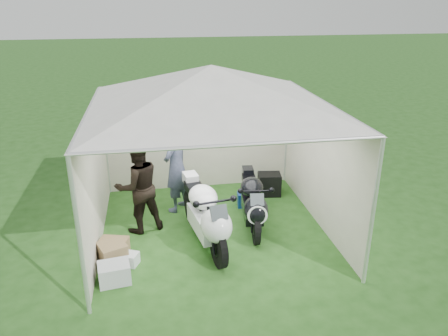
{
  "coord_description": "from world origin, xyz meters",
  "views": [
    {
      "loc": [
        -1.01,
        -7.05,
        4.03
      ],
      "look_at": [
        0.27,
        0.35,
        1.06
      ],
      "focal_mm": 35.0,
      "sensor_mm": 36.0,
      "label": 1
    }
  ],
  "objects_px": {
    "crate_0": "(114,273)",
    "crate_2": "(129,259)",
    "motorcycle_black": "(253,201)",
    "crate_3": "(114,248)",
    "person_blue_jacket": "(176,166)",
    "canopy_tent": "(211,91)",
    "person_dark_jacket": "(138,186)",
    "paddock_stand": "(247,200)",
    "crate_1": "(113,254)",
    "motorcycle_white": "(206,215)",
    "equipment_box": "(269,184)"
  },
  "relations": [
    {
      "from": "motorcycle_black",
      "to": "motorcycle_white",
      "type": "bearing_deg",
      "value": -145.01
    },
    {
      "from": "crate_0",
      "to": "crate_2",
      "type": "distance_m",
      "value": 0.48
    },
    {
      "from": "motorcycle_black",
      "to": "crate_0",
      "type": "height_order",
      "value": "motorcycle_black"
    },
    {
      "from": "crate_1",
      "to": "crate_2",
      "type": "xyz_separation_m",
      "value": [
        0.26,
        -0.07,
        -0.08
      ]
    },
    {
      "from": "canopy_tent",
      "to": "crate_1",
      "type": "distance_m",
      "value": 3.09
    },
    {
      "from": "person_blue_jacket",
      "to": "crate_2",
      "type": "height_order",
      "value": "person_blue_jacket"
    },
    {
      "from": "canopy_tent",
      "to": "motorcycle_white",
      "type": "bearing_deg",
      "value": -108.02
    },
    {
      "from": "person_blue_jacket",
      "to": "crate_3",
      "type": "height_order",
      "value": "person_blue_jacket"
    },
    {
      "from": "motorcycle_black",
      "to": "crate_3",
      "type": "bearing_deg",
      "value": -160.54
    },
    {
      "from": "canopy_tent",
      "to": "crate_1",
      "type": "bearing_deg",
      "value": -153.41
    },
    {
      "from": "motorcycle_white",
      "to": "equipment_box",
      "type": "height_order",
      "value": "motorcycle_white"
    },
    {
      "from": "motorcycle_black",
      "to": "crate_3",
      "type": "height_order",
      "value": "motorcycle_black"
    },
    {
      "from": "crate_0",
      "to": "crate_1",
      "type": "xyz_separation_m",
      "value": [
        -0.05,
        0.5,
        0.03
      ]
    },
    {
      "from": "motorcycle_white",
      "to": "canopy_tent",
      "type": "bearing_deg",
      "value": 62.28
    },
    {
      "from": "canopy_tent",
      "to": "crate_2",
      "type": "bearing_deg",
      "value": -147.6
    },
    {
      "from": "motorcycle_black",
      "to": "equipment_box",
      "type": "relative_size",
      "value": 4.03
    },
    {
      "from": "canopy_tent",
      "to": "crate_3",
      "type": "height_order",
      "value": "canopy_tent"
    },
    {
      "from": "paddock_stand",
      "to": "crate_1",
      "type": "xyz_separation_m",
      "value": [
        -2.58,
        -1.65,
        0.03
      ]
    },
    {
      "from": "equipment_box",
      "to": "crate_3",
      "type": "xyz_separation_m",
      "value": [
        -3.17,
        -1.92,
        -0.08
      ]
    },
    {
      "from": "canopy_tent",
      "to": "person_dark_jacket",
      "type": "xyz_separation_m",
      "value": [
        -1.31,
        0.17,
        -1.71
      ]
    },
    {
      "from": "canopy_tent",
      "to": "crate_1",
      "type": "height_order",
      "value": "canopy_tent"
    },
    {
      "from": "person_dark_jacket",
      "to": "canopy_tent",
      "type": "bearing_deg",
      "value": 152.65
    },
    {
      "from": "motorcycle_black",
      "to": "person_dark_jacket",
      "type": "bearing_deg",
      "value": 179.18
    },
    {
      "from": "person_blue_jacket",
      "to": "person_dark_jacket",
      "type": "bearing_deg",
      "value": -10.5
    },
    {
      "from": "canopy_tent",
      "to": "motorcycle_black",
      "type": "bearing_deg",
      "value": -6.75
    },
    {
      "from": "crate_0",
      "to": "equipment_box",
      "type": "bearing_deg",
      "value": 40.14
    },
    {
      "from": "person_blue_jacket",
      "to": "equipment_box",
      "type": "distance_m",
      "value": 2.15
    },
    {
      "from": "motorcycle_black",
      "to": "crate_2",
      "type": "relative_size",
      "value": 7.03
    },
    {
      "from": "person_dark_jacket",
      "to": "paddock_stand",
      "type": "bearing_deg",
      "value": 176.0
    },
    {
      "from": "crate_0",
      "to": "person_blue_jacket",
      "type": "bearing_deg",
      "value": 63.77
    },
    {
      "from": "canopy_tent",
      "to": "motorcycle_white",
      "type": "distance_m",
      "value": 2.07
    },
    {
      "from": "paddock_stand",
      "to": "motorcycle_black",
      "type": "bearing_deg",
      "value": -96.43
    },
    {
      "from": "equipment_box",
      "to": "crate_1",
      "type": "xyz_separation_m",
      "value": [
        -3.17,
        -2.13,
        -0.06
      ]
    },
    {
      "from": "motorcycle_black",
      "to": "crate_1",
      "type": "distance_m",
      "value": 2.63
    },
    {
      "from": "crate_3",
      "to": "person_blue_jacket",
      "type": "bearing_deg",
      "value": 53.0
    },
    {
      "from": "person_blue_jacket",
      "to": "motorcycle_black",
      "type": "bearing_deg",
      "value": 88.14
    },
    {
      "from": "person_dark_jacket",
      "to": "crate_0",
      "type": "xyz_separation_m",
      "value": [
        -0.39,
        -1.55,
        -0.71
      ]
    },
    {
      "from": "motorcycle_white",
      "to": "crate_1",
      "type": "bearing_deg",
      "value": -179.24
    },
    {
      "from": "crate_1",
      "to": "motorcycle_black",
      "type": "bearing_deg",
      "value": 17.65
    },
    {
      "from": "person_blue_jacket",
      "to": "crate_1",
      "type": "relative_size",
      "value": 4.62
    },
    {
      "from": "motorcycle_white",
      "to": "equipment_box",
      "type": "bearing_deg",
      "value": 39.1
    },
    {
      "from": "paddock_stand",
      "to": "person_dark_jacket",
      "type": "distance_m",
      "value": 2.34
    },
    {
      "from": "crate_0",
      "to": "crate_2",
      "type": "relative_size",
      "value": 1.7
    },
    {
      "from": "equipment_box",
      "to": "crate_0",
      "type": "distance_m",
      "value": 4.08
    },
    {
      "from": "paddock_stand",
      "to": "person_blue_jacket",
      "type": "relative_size",
      "value": 0.21
    },
    {
      "from": "crate_2",
      "to": "crate_0",
      "type": "bearing_deg",
      "value": -115.64
    },
    {
      "from": "motorcycle_white",
      "to": "crate_1",
      "type": "relative_size",
      "value": 5.41
    },
    {
      "from": "motorcycle_black",
      "to": "crate_0",
      "type": "relative_size",
      "value": 4.14
    },
    {
      "from": "person_dark_jacket",
      "to": "crate_3",
      "type": "distance_m",
      "value": 1.18
    },
    {
      "from": "motorcycle_black",
      "to": "person_blue_jacket",
      "type": "bearing_deg",
      "value": 149.65
    }
  ]
}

